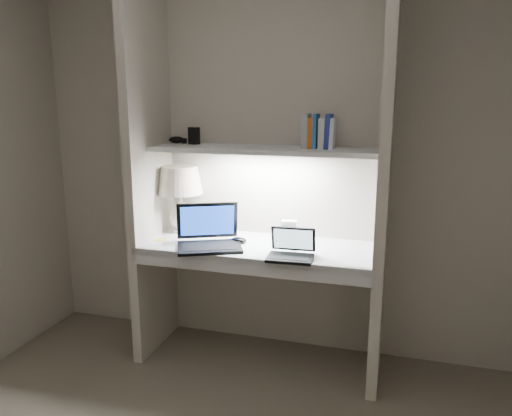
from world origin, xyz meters
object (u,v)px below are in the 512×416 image
at_px(table_lamp, 180,188).
at_px(speaker, 289,231).
at_px(book_row, 319,132).
at_px(laptop_netbook, 291,251).
at_px(laptop_main, 209,237).

relative_size(table_lamp, speaker, 3.47).
distance_m(speaker, book_row, 0.65).
bearing_deg(speaker, book_row, -18.38).
relative_size(laptop_netbook, book_row, 1.31).
bearing_deg(laptop_netbook, book_row, 70.80).
bearing_deg(speaker, laptop_main, -159.28).
height_order(table_lamp, speaker, table_lamp).
bearing_deg(laptop_main, laptop_netbook, -33.76).
relative_size(laptop_main, laptop_netbook, 1.81).
height_order(laptop_main, laptop_netbook, laptop_main).
xyz_separation_m(table_lamp, book_row, (0.92, -0.03, 0.39)).
bearing_deg(laptop_netbook, table_lamp, 155.03).
distance_m(laptop_netbook, speaker, 0.35).
distance_m(table_lamp, book_row, 1.00).
distance_m(table_lamp, speaker, 0.78).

